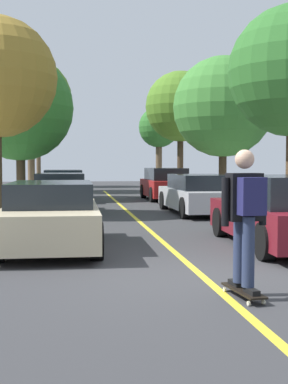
{
  "coord_description": "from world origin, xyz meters",
  "views": [
    {
      "loc": [
        -1.85,
        -7.25,
        1.63
      ],
      "look_at": [
        0.06,
        6.64,
        0.86
      ],
      "focal_mm": 49.05,
      "sensor_mm": 36.0,
      "label": 1
    }
  ],
  "objects_px": {
    "parked_car_left_near": "(60,194)",
    "street_tree_right_farthest": "(159,128)",
    "parked_car_right_far": "(165,184)",
    "skateboard": "(243,291)",
    "street_tree_right_far": "(180,107)",
    "street_tree_left_farthest": "(38,108)",
    "street_tree_right_near": "(223,107)",
    "parked_car_right_near": "(200,194)",
    "parked_car_left_nearest": "(51,215)",
    "street_tree_left_far": "(30,99)",
    "skateboarder": "(245,211)",
    "parked_car_left_far": "(63,186)",
    "street_tree_left_near": "(20,108)",
    "parked_car_right_nearest": "(285,212)"
  },
  "relations": [
    {
      "from": "street_tree_right_farthest",
      "to": "skateboard",
      "type": "bearing_deg",
      "value": -97.49
    },
    {
      "from": "parked_car_left_near",
      "to": "street_tree_left_far",
      "type": "bearing_deg",
      "value": 98.33
    },
    {
      "from": "parked_car_right_far",
      "to": "skateboard",
      "type": "bearing_deg",
      "value": -96.97
    },
    {
      "from": "street_tree_right_far",
      "to": "skateboard",
      "type": "bearing_deg",
      "value": -99.86
    },
    {
      "from": "parked_car_left_near",
      "to": "street_tree_right_farthest",
      "type": "xyz_separation_m",
      "value": [
        6.38,
        18.7,
        3.43
      ]
    },
    {
      "from": "parked_car_left_nearest",
      "to": "parked_car_left_near",
      "type": "distance_m",
      "value": 7.1
    },
    {
      "from": "street_tree_left_farthest",
      "to": "street_tree_right_far",
      "type": "bearing_deg",
      "value": -43.72
    },
    {
      "from": "street_tree_left_far",
      "to": "street_tree_right_farthest",
      "type": "xyz_separation_m",
      "value": [
        8.25,
        5.92,
        -1.12
      ]
    },
    {
      "from": "parked_car_left_far",
      "to": "street_tree_left_far",
      "type": "xyz_separation_m",
      "value": [
        -1.87,
        6.98,
        4.52
      ]
    },
    {
      "from": "parked_car_left_nearest",
      "to": "street_tree_right_far",
      "type": "height_order",
      "value": "street_tree_right_far"
    },
    {
      "from": "parked_car_left_nearest",
      "to": "street_tree_left_farthest",
      "type": "relative_size",
      "value": 0.56
    },
    {
      "from": "parked_car_right_near",
      "to": "skateboarder",
      "type": "distance_m",
      "value": 10.74
    },
    {
      "from": "parked_car_left_far",
      "to": "street_tree_left_far",
      "type": "bearing_deg",
      "value": 105.02
    },
    {
      "from": "parked_car_left_nearest",
      "to": "street_tree_left_far",
      "type": "xyz_separation_m",
      "value": [
        -1.87,
        19.88,
        4.55
      ]
    },
    {
      "from": "parked_car_right_far",
      "to": "skateboard",
      "type": "relative_size",
      "value": 4.7
    },
    {
      "from": "parked_car_left_far",
      "to": "street_tree_right_far",
      "type": "relative_size",
      "value": 0.71
    },
    {
      "from": "street_tree_right_near",
      "to": "skateboarder",
      "type": "xyz_separation_m",
      "value": [
        -3.93,
        -14.36,
        -2.8
      ]
    },
    {
      "from": "parked_car_left_far",
      "to": "street_tree_left_farthest",
      "type": "xyz_separation_m",
      "value": [
        -1.87,
        13.51,
        4.71
      ]
    },
    {
      "from": "street_tree_left_farthest",
      "to": "street_tree_right_near",
      "type": "bearing_deg",
      "value": -63.01
    },
    {
      "from": "street_tree_right_farthest",
      "to": "skateboard",
      "type": "height_order",
      "value": "street_tree_right_farthest"
    },
    {
      "from": "parked_car_right_nearest",
      "to": "street_tree_right_farthest",
      "type": "bearing_deg",
      "value": 85.92
    },
    {
      "from": "street_tree_right_farthest",
      "to": "skateboarder",
      "type": "distance_m",
      "value": 30.35
    },
    {
      "from": "street_tree_left_far",
      "to": "skateboarder",
      "type": "distance_m",
      "value": 24.75
    },
    {
      "from": "parked_car_right_nearest",
      "to": "street_tree_left_far",
      "type": "height_order",
      "value": "street_tree_left_far"
    },
    {
      "from": "street_tree_left_near",
      "to": "street_tree_left_far",
      "type": "bearing_deg",
      "value": 90.0
    },
    {
      "from": "street_tree_right_farthest",
      "to": "street_tree_right_near",
      "type": "bearing_deg",
      "value": -90.0
    },
    {
      "from": "parked_car_left_nearest",
      "to": "skateboard",
      "type": "relative_size",
      "value": 4.71
    },
    {
      "from": "parked_car_right_far",
      "to": "street_tree_left_far",
      "type": "xyz_separation_m",
      "value": [
        -6.37,
        7.15,
        4.48
      ]
    },
    {
      "from": "street_tree_right_far",
      "to": "parked_car_right_far",
      "type": "bearing_deg",
      "value": -107.91
    },
    {
      "from": "parked_car_left_nearest",
      "to": "parked_car_right_near",
      "type": "distance_m",
      "value": 7.82
    },
    {
      "from": "street_tree_left_farthest",
      "to": "skateboarder",
      "type": "relative_size",
      "value": 4.27
    },
    {
      "from": "parked_car_left_far",
      "to": "street_tree_left_near",
      "type": "xyz_separation_m",
      "value": [
        -1.87,
        0.91,
        3.43
      ]
    },
    {
      "from": "parked_car_right_nearest",
      "to": "skateboarder",
      "type": "relative_size",
      "value": 2.58
    },
    {
      "from": "street_tree_left_farthest",
      "to": "street_tree_right_near",
      "type": "xyz_separation_m",
      "value": [
        8.25,
        -16.19,
        -1.5
      ]
    },
    {
      "from": "parked_car_left_near",
      "to": "parked_car_right_near",
      "type": "distance_m",
      "value": 4.56
    },
    {
      "from": "parked_car_left_nearest",
      "to": "skateboard",
      "type": "bearing_deg",
      "value": -59.29
    },
    {
      "from": "parked_car_right_far",
      "to": "street_tree_right_farthest",
      "type": "height_order",
      "value": "street_tree_right_farthest"
    },
    {
      "from": "parked_car_left_nearest",
      "to": "street_tree_right_farthest",
      "type": "height_order",
      "value": "street_tree_right_farthest"
    },
    {
      "from": "street_tree_left_far",
      "to": "parked_car_left_near",
      "type": "bearing_deg",
      "value": -81.67
    },
    {
      "from": "parked_car_left_far",
      "to": "parked_car_right_near",
      "type": "xyz_separation_m",
      "value": [
        4.5,
        -6.51,
        -0.03
      ]
    },
    {
      "from": "parked_car_left_near",
      "to": "street_tree_right_farthest",
      "type": "relative_size",
      "value": 0.75
    },
    {
      "from": "parked_car_left_far",
      "to": "street_tree_left_near",
      "type": "relative_size",
      "value": 0.74
    },
    {
      "from": "parked_car_right_nearest",
      "to": "street_tree_right_near",
      "type": "relative_size",
      "value": 0.76
    },
    {
      "from": "street_tree_right_near",
      "to": "skateboarder",
      "type": "distance_m",
      "value": 15.15
    },
    {
      "from": "parked_car_right_nearest",
      "to": "street_tree_left_near",
      "type": "distance_m",
      "value": 16.0
    },
    {
      "from": "skateboarder",
      "to": "parked_car_right_nearest",
      "type": "bearing_deg",
      "value": 60.91
    },
    {
      "from": "parked_car_left_far",
      "to": "parked_car_right_nearest",
      "type": "relative_size",
      "value": 1.08
    },
    {
      "from": "parked_car_left_far",
      "to": "parked_car_right_near",
      "type": "relative_size",
      "value": 1.01
    },
    {
      "from": "parked_car_left_near",
      "to": "street_tree_left_near",
      "type": "distance_m",
      "value": 7.78
    },
    {
      "from": "parked_car_right_near",
      "to": "street_tree_right_far",
      "type": "distance_m",
      "value": 12.95
    }
  ]
}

